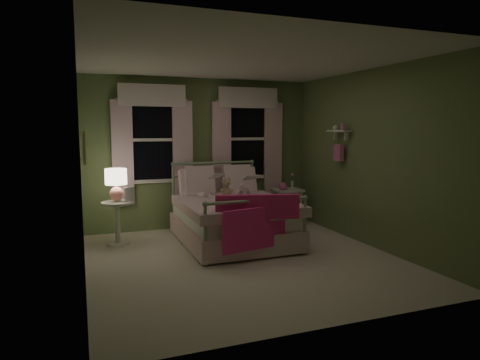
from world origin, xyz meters
name	(u,v)px	position (x,y,z in m)	size (l,w,h in m)	color
room_shell	(244,162)	(0.00, 0.00, 1.30)	(4.20, 4.20, 4.20)	silver
bed	(232,217)	(0.15, 0.91, 0.38)	(1.58, 2.04, 1.18)	white
pink_throw	(258,215)	(0.15, -0.12, 0.61)	(1.09, 0.39, 0.71)	#D52970
child_left	(207,178)	(-0.13, 1.33, 0.96)	(0.28, 0.19, 0.78)	#F7D1DD
child_right	(239,178)	(0.43, 1.33, 0.94)	(0.36, 0.28, 0.74)	#F7D1DD
book_left	(211,179)	(-0.13, 1.08, 0.96)	(0.20, 0.27, 0.03)	beige
book_right	(245,181)	(0.43, 1.08, 0.92)	(0.20, 0.27, 0.02)	beige
teddy_bear	(226,189)	(0.15, 1.17, 0.79)	(0.22, 0.18, 0.30)	tan
nightstand_left	(117,217)	(-1.51, 1.37, 0.42)	(0.46, 0.46, 0.65)	white
table_lamp	(116,182)	(-1.51, 1.37, 0.95)	(0.32, 0.32, 0.48)	pink
book_nightstand	(124,202)	(-1.41, 1.29, 0.66)	(0.16, 0.22, 0.02)	beige
nightstand_right	(287,195)	(1.48, 1.66, 0.55)	(0.50, 0.40, 0.64)	white
pink_toy	(283,186)	(1.38, 1.66, 0.71)	(0.14, 0.18, 0.14)	pink
bud_vase	(292,181)	(1.60, 1.71, 0.79)	(0.06, 0.06, 0.28)	white
window_left	(153,135)	(-0.85, 2.03, 1.62)	(1.34, 0.13, 1.96)	black
window_right	(248,135)	(0.85, 2.03, 1.62)	(1.34, 0.13, 1.96)	black
wall_shelf	(339,142)	(1.90, 0.70, 1.52)	(0.15, 0.50, 0.60)	white
framed_picture	(84,148)	(-1.95, 0.60, 1.50)	(0.03, 0.32, 0.42)	beige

